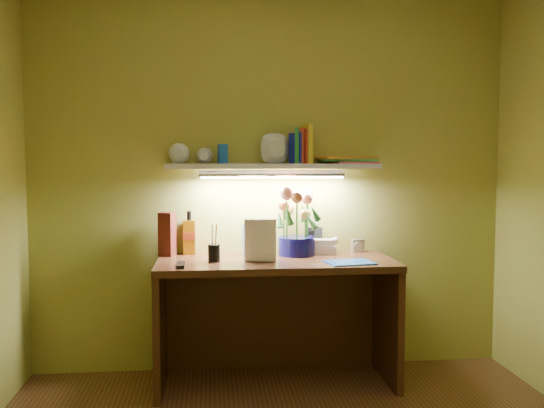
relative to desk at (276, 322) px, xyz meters
The scene contains 13 objects.
desk is the anchor object (origin of this frame).
flower_bouquet 0.61m from the desk, 45.72° to the left, with size 0.25×0.25×0.40m, color #0C0A3C, non-canonical shape.
telephone 0.56m from the desk, 31.38° to the left, with size 0.18×0.13×0.11m, color beige, non-canonical shape.
desk_clock 0.73m from the desk, 23.55° to the left, with size 0.08×0.04×0.08m, color silver.
whisky_bottle 0.77m from the desk, 153.78° to the left, with size 0.07×0.07×0.27m, color #A65F06, non-canonical shape.
whisky_box 0.85m from the desk, 162.31° to the left, with size 0.09×0.09×0.27m, color #551B12.
pen_cup 0.59m from the desk, behind, with size 0.07×0.07×0.17m, color black.
art_card 0.52m from the desk, 115.74° to the left, with size 0.19×0.04×0.19m, color white, non-canonical shape.
tv_remote 0.69m from the desk, 162.79° to the right, with size 0.04×0.16×0.02m, color black.
blue_folder 0.58m from the desk, 21.29° to the right, with size 0.26×0.19×0.01m, color blue.
desk_book_a 0.54m from the desk, 165.70° to the right, with size 0.18×0.02×0.25m, color white.
desk_book_b 0.51m from the desk, behind, with size 0.15×0.02×0.20m, color silver.
wall_shelf 0.98m from the desk, 80.64° to the left, with size 1.31×0.34×0.27m.
Camera 1 is at (-0.38, -2.32, 1.35)m, focal length 40.00 mm.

